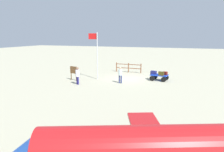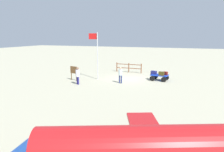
{
  "view_description": "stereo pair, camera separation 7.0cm",
  "coord_description": "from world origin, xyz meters",
  "px_view_note": "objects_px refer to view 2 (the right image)",
  "views": [
    {
      "loc": [
        -6.63,
        22.35,
        4.74
      ],
      "look_at": [
        -0.41,
        6.0,
        1.39
      ],
      "focal_mm": 34.59,
      "sensor_mm": 36.0,
      "label": 1
    },
    {
      "loc": [
        -6.7,
        22.33,
        4.74
      ],
      "look_at": [
        -0.41,
        6.0,
        1.39
      ],
      "focal_mm": 34.59,
      "sensor_mm": 36.0,
      "label": 2
    }
  ],
  "objects_px": {
    "suitcase_tan": "(154,72)",
    "suitcase_navy": "(154,73)",
    "suitcase_dark": "(165,73)",
    "worker_trailing": "(78,74)",
    "airplane_near": "(143,150)",
    "luggage_cart": "(159,76)",
    "flagpole": "(96,51)",
    "signboard": "(74,71)",
    "worker_lead": "(120,74)",
    "suitcase_olive": "(161,74)"
  },
  "relations": [
    {
      "from": "suitcase_olive",
      "to": "signboard",
      "type": "height_order",
      "value": "signboard"
    },
    {
      "from": "worker_trailing",
      "to": "signboard",
      "type": "height_order",
      "value": "worker_trailing"
    },
    {
      "from": "suitcase_olive",
      "to": "airplane_near",
      "type": "xyz_separation_m",
      "value": [
        -1.79,
        16.06,
        0.39
      ]
    },
    {
      "from": "suitcase_tan",
      "to": "worker_trailing",
      "type": "bearing_deg",
      "value": 36.92
    },
    {
      "from": "worker_trailing",
      "to": "flagpole",
      "type": "bearing_deg",
      "value": -102.1
    },
    {
      "from": "suitcase_tan",
      "to": "suitcase_dark",
      "type": "height_order",
      "value": "suitcase_dark"
    },
    {
      "from": "worker_trailing",
      "to": "suitcase_navy",
      "type": "bearing_deg",
      "value": -143.99
    },
    {
      "from": "worker_trailing",
      "to": "airplane_near",
      "type": "xyz_separation_m",
      "value": [
        -9.15,
        11.8,
        0.21
      ]
    },
    {
      "from": "worker_lead",
      "to": "flagpole",
      "type": "relative_size",
      "value": 0.32
    },
    {
      "from": "luggage_cart",
      "to": "flagpole",
      "type": "height_order",
      "value": "flagpole"
    },
    {
      "from": "flagpole",
      "to": "signboard",
      "type": "relative_size",
      "value": 3.37
    },
    {
      "from": "suitcase_dark",
      "to": "flagpole",
      "type": "xyz_separation_m",
      "value": [
        7.05,
        1.83,
        2.23
      ]
    },
    {
      "from": "worker_trailing",
      "to": "suitcase_dark",
      "type": "bearing_deg",
      "value": -148.05
    },
    {
      "from": "suitcase_olive",
      "to": "suitcase_dark",
      "type": "xyz_separation_m",
      "value": [
        -0.33,
        -0.53,
        -0.04
      ]
    },
    {
      "from": "suitcase_olive",
      "to": "worker_lead",
      "type": "relative_size",
      "value": 0.37
    },
    {
      "from": "flagpole",
      "to": "suitcase_tan",
      "type": "bearing_deg",
      "value": -161.91
    },
    {
      "from": "suitcase_navy",
      "to": "signboard",
      "type": "relative_size",
      "value": 0.43
    },
    {
      "from": "suitcase_dark",
      "to": "worker_trailing",
      "type": "distance_m",
      "value": 9.06
    },
    {
      "from": "luggage_cart",
      "to": "suitcase_navy",
      "type": "xyz_separation_m",
      "value": [
        0.6,
        -0.02,
        0.36
      ]
    },
    {
      "from": "suitcase_navy",
      "to": "suitcase_olive",
      "type": "distance_m",
      "value": 0.98
    },
    {
      "from": "suitcase_tan",
      "to": "suitcase_olive",
      "type": "bearing_deg",
      "value": 145.01
    },
    {
      "from": "suitcase_olive",
      "to": "suitcase_dark",
      "type": "height_order",
      "value": "suitcase_olive"
    },
    {
      "from": "luggage_cart",
      "to": "worker_trailing",
      "type": "distance_m",
      "value": 8.52
    },
    {
      "from": "signboard",
      "to": "suitcase_navy",
      "type": "bearing_deg",
      "value": -158.16
    },
    {
      "from": "suitcase_dark",
      "to": "worker_trailing",
      "type": "height_order",
      "value": "worker_trailing"
    },
    {
      "from": "flagpole",
      "to": "airplane_near",
      "type": "bearing_deg",
      "value": 119.98
    },
    {
      "from": "luggage_cart",
      "to": "worker_lead",
      "type": "xyz_separation_m",
      "value": [
        3.41,
        2.68,
        0.5
      ]
    },
    {
      "from": "signboard",
      "to": "airplane_near",
      "type": "bearing_deg",
      "value": 128.21
    },
    {
      "from": "luggage_cart",
      "to": "suitcase_dark",
      "type": "relative_size",
      "value": 3.57
    },
    {
      "from": "airplane_near",
      "to": "signboard",
      "type": "xyz_separation_m",
      "value": [
        10.52,
        -13.37,
        -0.25
      ]
    },
    {
      "from": "worker_lead",
      "to": "worker_trailing",
      "type": "bearing_deg",
      "value": 28.77
    },
    {
      "from": "worker_trailing",
      "to": "signboard",
      "type": "bearing_deg",
      "value": -48.81
    },
    {
      "from": "luggage_cart",
      "to": "signboard",
      "type": "xyz_separation_m",
      "value": [
        8.46,
        3.13,
        0.52
      ]
    },
    {
      "from": "suitcase_tan",
      "to": "luggage_cart",
      "type": "bearing_deg",
      "value": 163.73
    },
    {
      "from": "luggage_cart",
      "to": "suitcase_olive",
      "type": "relative_size",
      "value": 3.17
    },
    {
      "from": "flagpole",
      "to": "suitcase_navy",
      "type": "bearing_deg",
      "value": -163.31
    },
    {
      "from": "worker_trailing",
      "to": "airplane_near",
      "type": "relative_size",
      "value": 0.21
    },
    {
      "from": "suitcase_tan",
      "to": "suitcase_navy",
      "type": "xyz_separation_m",
      "value": [
        -0.01,
        0.15,
        0.01
      ]
    },
    {
      "from": "worker_lead",
      "to": "worker_trailing",
      "type": "xyz_separation_m",
      "value": [
        3.68,
        2.02,
        0.06
      ]
    },
    {
      "from": "flagpole",
      "to": "signboard",
      "type": "bearing_deg",
      "value": 34.83
    },
    {
      "from": "suitcase_dark",
      "to": "flagpole",
      "type": "relative_size",
      "value": 0.11
    },
    {
      "from": "suitcase_olive",
      "to": "worker_lead",
      "type": "xyz_separation_m",
      "value": [
        3.68,
        2.24,
        0.12
      ]
    },
    {
      "from": "worker_trailing",
      "to": "flagpole",
      "type": "xyz_separation_m",
      "value": [
        -0.64,
        -2.96,
        2.01
      ]
    },
    {
      "from": "suitcase_tan",
      "to": "worker_lead",
      "type": "bearing_deg",
      "value": 45.46
    },
    {
      "from": "suitcase_dark",
      "to": "worker_lead",
      "type": "relative_size",
      "value": 0.32
    },
    {
      "from": "flagpole",
      "to": "suitcase_dark",
      "type": "bearing_deg",
      "value": -165.43
    },
    {
      "from": "suitcase_tan",
      "to": "worker_lead",
      "type": "height_order",
      "value": "worker_lead"
    },
    {
      "from": "worker_lead",
      "to": "suitcase_tan",
      "type": "bearing_deg",
      "value": -134.54
    },
    {
      "from": "luggage_cart",
      "to": "airplane_near",
      "type": "xyz_separation_m",
      "value": [
        -2.06,
        16.5,
        0.77
      ]
    },
    {
      "from": "suitcase_tan",
      "to": "suitcase_navy",
      "type": "relative_size",
      "value": 0.92
    }
  ]
}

